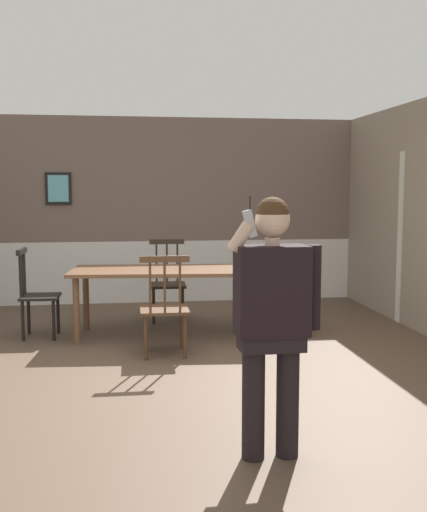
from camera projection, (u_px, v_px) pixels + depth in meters
ground_plane at (168, 372)px, 5.55m from camera, size 7.77×7.77×0.00m
room_back_partition at (151, 214)px, 8.89m from camera, size 6.07×0.17×2.67m
dining_table at (166, 276)px, 6.85m from camera, size 2.15×1.04×0.76m
chair_near_window at (167, 282)px, 7.69m from camera, size 0.46×0.46×1.01m
chair_by_doorway at (293, 294)px, 6.95m from camera, size 0.47×0.47×1.00m
chair_at_table_head at (164, 307)px, 6.05m from camera, size 0.48×0.48×1.01m
chair_opposite_corner at (37, 295)px, 6.79m from camera, size 0.42×0.42×1.00m
person_figure at (273, 311)px, 3.69m from camera, size 0.59×0.25×1.61m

